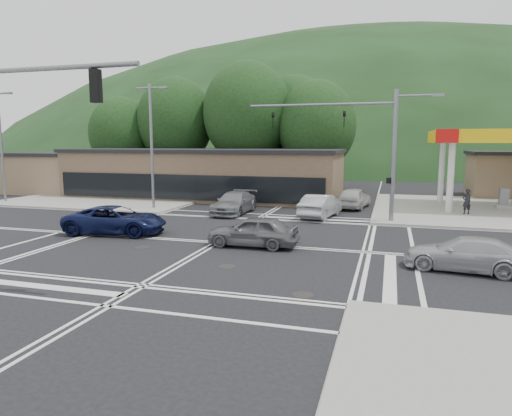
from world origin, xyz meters
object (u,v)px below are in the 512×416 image
(car_queue_a, at_px, (320,206))
(car_northbound, at_px, (234,203))
(car_blue_west, at_px, (116,220))
(car_queue_b, at_px, (354,198))
(car_grey_center, at_px, (253,231))
(car_silver_east, at_px, (465,254))
(pedestrian, at_px, (467,201))

(car_queue_a, relative_size, car_northbound, 0.91)
(car_blue_west, relative_size, car_queue_b, 1.17)
(car_grey_center, xyz_separation_m, car_northbound, (-4.18, 9.30, 0.01))
(car_silver_east, xyz_separation_m, car_queue_b, (-5.44, 15.92, 0.13))
(car_grey_center, height_order, pedestrian, pedestrian)
(car_queue_a, distance_m, car_queue_b, 5.30)
(car_northbound, bearing_deg, car_queue_b, 33.71)
(car_northbound, bearing_deg, pedestrian, 12.91)
(car_silver_east, relative_size, car_queue_b, 0.98)
(car_grey_center, distance_m, car_queue_a, 9.47)
(car_blue_west, distance_m, car_silver_east, 17.17)
(car_silver_east, bearing_deg, car_queue_b, -152.89)
(car_silver_east, relative_size, car_northbound, 0.88)
(car_blue_west, distance_m, pedestrian, 22.39)
(car_blue_west, relative_size, car_grey_center, 1.25)
(car_queue_a, bearing_deg, car_northbound, 9.18)
(car_queue_b, distance_m, car_northbound, 9.22)
(car_queue_a, bearing_deg, car_silver_east, 132.59)
(car_grey_center, distance_m, car_queue_b, 14.74)
(car_grey_center, height_order, car_northbound, car_northbound)
(car_grey_center, relative_size, pedestrian, 2.55)
(car_northbound, height_order, pedestrian, pedestrian)
(car_queue_b, xyz_separation_m, car_northbound, (-7.75, -5.00, -0.04))
(car_blue_west, xyz_separation_m, pedestrian, (19.05, 11.75, 0.24))
(car_queue_b, bearing_deg, car_blue_west, 58.36)
(car_blue_west, bearing_deg, pedestrian, -66.28)
(car_queue_a, distance_m, car_northbound, 5.98)
(car_blue_west, xyz_separation_m, car_silver_east, (17.00, -2.42, -0.10))
(car_blue_west, height_order, car_northbound, car_blue_west)
(car_blue_west, relative_size, car_northbound, 1.05)
(car_silver_east, xyz_separation_m, pedestrian, (2.06, 14.17, 0.34))
(car_silver_east, height_order, pedestrian, pedestrian)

